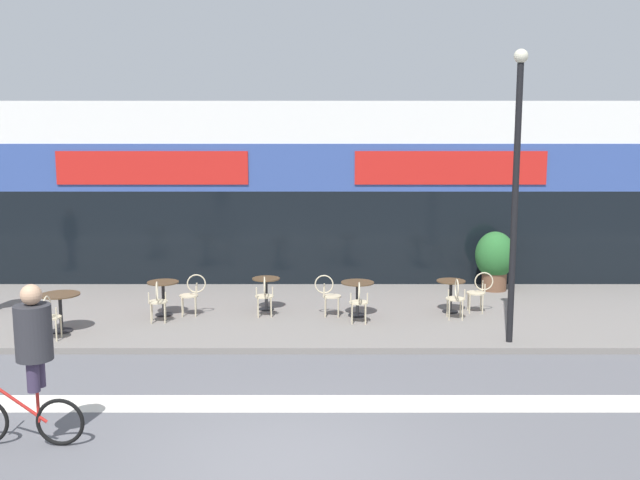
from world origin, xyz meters
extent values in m
plane|color=#5B5B60|center=(0.00, 0.00, 0.00)|extent=(120.00, 120.00, 0.00)
cube|color=slate|center=(0.00, 7.25, 0.06)|extent=(40.00, 5.50, 0.12)
cube|color=silver|center=(0.00, 12.00, 2.39)|extent=(40.00, 4.00, 4.78)
cube|color=black|center=(0.00, 10.03, 1.32)|extent=(38.80, 0.10, 2.40)
cube|color=#334C93|center=(0.00, 10.05, 3.12)|extent=(39.20, 0.14, 1.20)
cube|color=red|center=(-3.76, 9.98, 3.12)|extent=(4.83, 0.08, 0.84)
cube|color=red|center=(3.76, 9.98, 3.12)|extent=(4.83, 0.08, 0.84)
cube|color=silver|center=(0.00, 2.05, 0.00)|extent=(36.00, 0.70, 0.01)
cylinder|color=black|center=(-4.72, 5.62, 0.13)|extent=(0.43, 0.43, 0.02)
cylinder|color=black|center=(-4.72, 5.62, 0.49)|extent=(0.07, 0.07, 0.74)
cylinder|color=#4C3823|center=(-4.72, 5.62, 0.88)|extent=(0.79, 0.79, 0.02)
cylinder|color=black|center=(-2.92, 6.88, 0.13)|extent=(0.37, 0.37, 0.02)
cylinder|color=black|center=(-2.92, 6.88, 0.48)|extent=(0.07, 0.07, 0.72)
cylinder|color=#4C3823|center=(-2.92, 6.88, 0.85)|extent=(0.68, 0.68, 0.02)
cylinder|color=black|center=(-0.73, 7.37, 0.13)|extent=(0.34, 0.34, 0.02)
cylinder|color=black|center=(-0.73, 7.37, 0.47)|extent=(0.07, 0.07, 0.69)
cylinder|color=#4C3823|center=(-0.73, 7.37, 0.83)|extent=(0.62, 0.62, 0.02)
cylinder|color=black|center=(1.28, 6.82, 0.13)|extent=(0.39, 0.39, 0.02)
cylinder|color=black|center=(1.28, 6.82, 0.48)|extent=(0.07, 0.07, 0.72)
cylinder|color=#4C3823|center=(1.28, 6.82, 0.86)|extent=(0.71, 0.71, 0.02)
cylinder|color=black|center=(3.34, 7.14, 0.13)|extent=(0.35, 0.35, 0.02)
cylinder|color=black|center=(3.34, 7.14, 0.46)|extent=(0.07, 0.07, 0.69)
cylinder|color=#4C3823|center=(3.34, 7.14, 0.82)|extent=(0.63, 0.63, 0.02)
cylinder|color=beige|center=(-4.72, 5.07, 0.56)|extent=(0.40, 0.40, 0.03)
cylinder|color=beige|center=(-4.86, 5.21, 0.33)|extent=(0.03, 0.03, 0.42)
cylinder|color=beige|center=(-4.58, 5.21, 0.33)|extent=(0.03, 0.03, 0.42)
cylinder|color=beige|center=(-4.86, 4.93, 0.33)|extent=(0.03, 0.03, 0.42)
cylinder|color=beige|center=(-4.58, 4.93, 0.33)|extent=(0.03, 0.03, 0.42)
torus|color=beige|center=(-4.72, 4.90, 0.82)|extent=(0.03, 0.41, 0.41)
cylinder|color=beige|center=(-4.89, 4.90, 0.68)|extent=(0.03, 0.03, 0.23)
cylinder|color=beige|center=(-4.54, 4.90, 0.68)|extent=(0.03, 0.03, 0.23)
cylinder|color=beige|center=(-2.92, 6.33, 0.56)|extent=(0.46, 0.46, 0.03)
cylinder|color=beige|center=(-3.08, 6.45, 0.33)|extent=(0.03, 0.03, 0.42)
cylinder|color=beige|center=(-2.81, 6.49, 0.33)|extent=(0.03, 0.03, 0.42)
cylinder|color=beige|center=(-3.04, 6.17, 0.33)|extent=(0.03, 0.03, 0.42)
cylinder|color=beige|center=(-2.77, 6.22, 0.33)|extent=(0.03, 0.03, 0.42)
torus|color=beige|center=(-2.90, 6.17, 0.82)|extent=(0.09, 0.41, 0.41)
cylinder|color=beige|center=(-3.07, 6.14, 0.68)|extent=(0.03, 0.03, 0.23)
cylinder|color=beige|center=(-2.73, 6.19, 0.68)|extent=(0.03, 0.03, 0.23)
cylinder|color=beige|center=(-2.37, 6.88, 0.56)|extent=(0.45, 0.45, 0.03)
cylinder|color=beige|center=(-2.50, 6.73, 0.33)|extent=(0.03, 0.03, 0.42)
cylinder|color=beige|center=(-2.53, 7.01, 0.33)|extent=(0.03, 0.03, 0.42)
cylinder|color=beige|center=(-2.22, 6.76, 0.33)|extent=(0.03, 0.03, 0.42)
cylinder|color=beige|center=(-2.25, 7.04, 0.33)|extent=(0.03, 0.03, 0.42)
torus|color=beige|center=(-2.21, 6.90, 0.82)|extent=(0.41, 0.08, 0.41)
cylinder|color=beige|center=(-2.19, 6.73, 0.68)|extent=(0.03, 0.03, 0.23)
cylinder|color=beige|center=(-2.23, 7.07, 0.68)|extent=(0.03, 0.03, 0.23)
cylinder|color=beige|center=(-0.73, 6.82, 0.56)|extent=(0.44, 0.44, 0.03)
cylinder|color=beige|center=(-0.89, 6.94, 0.33)|extent=(0.03, 0.03, 0.42)
cylinder|color=beige|center=(-0.61, 6.97, 0.33)|extent=(0.03, 0.03, 0.42)
cylinder|color=beige|center=(-0.86, 6.66, 0.33)|extent=(0.03, 0.03, 0.42)
cylinder|color=beige|center=(-0.58, 6.69, 0.33)|extent=(0.03, 0.03, 0.42)
torus|color=beige|center=(-0.71, 6.65, 0.82)|extent=(0.07, 0.41, 0.41)
cylinder|color=beige|center=(-0.88, 6.63, 0.68)|extent=(0.03, 0.03, 0.23)
cylinder|color=beige|center=(-0.54, 6.67, 0.68)|extent=(0.03, 0.03, 0.23)
cylinder|color=beige|center=(1.28, 6.27, 0.56)|extent=(0.40, 0.40, 0.03)
cylinder|color=beige|center=(1.14, 6.42, 0.33)|extent=(0.03, 0.03, 0.42)
cylinder|color=beige|center=(1.42, 6.41, 0.33)|extent=(0.03, 0.03, 0.42)
cylinder|color=beige|center=(1.13, 6.14, 0.33)|extent=(0.03, 0.03, 0.42)
cylinder|color=beige|center=(1.41, 6.13, 0.33)|extent=(0.03, 0.03, 0.42)
torus|color=beige|center=(1.27, 6.10, 0.82)|extent=(0.03, 0.41, 0.41)
cylinder|color=beige|center=(1.10, 6.11, 0.68)|extent=(0.03, 0.03, 0.23)
cylinder|color=beige|center=(1.44, 6.10, 0.68)|extent=(0.03, 0.03, 0.23)
cylinder|color=beige|center=(0.73, 6.82, 0.56)|extent=(0.42, 0.42, 0.03)
cylinder|color=beige|center=(0.87, 6.96, 0.33)|extent=(0.03, 0.03, 0.42)
cylinder|color=beige|center=(0.86, 6.68, 0.33)|extent=(0.03, 0.03, 0.42)
cylinder|color=beige|center=(0.59, 6.97, 0.33)|extent=(0.03, 0.03, 0.42)
cylinder|color=beige|center=(0.58, 6.69, 0.33)|extent=(0.03, 0.03, 0.42)
torus|color=beige|center=(0.56, 6.83, 0.82)|extent=(0.41, 0.05, 0.41)
cylinder|color=beige|center=(0.56, 7.00, 0.68)|extent=(0.03, 0.03, 0.23)
cylinder|color=beige|center=(0.55, 6.66, 0.68)|extent=(0.03, 0.03, 0.23)
cylinder|color=beige|center=(3.34, 6.59, 0.56)|extent=(0.41, 0.41, 0.03)
cylinder|color=beige|center=(3.21, 6.73, 0.33)|extent=(0.03, 0.03, 0.42)
cylinder|color=beige|center=(3.49, 6.73, 0.33)|extent=(0.03, 0.03, 0.42)
cylinder|color=beige|center=(3.20, 6.45, 0.33)|extent=(0.03, 0.03, 0.42)
cylinder|color=beige|center=(3.48, 6.45, 0.33)|extent=(0.03, 0.03, 0.42)
torus|color=beige|center=(3.34, 6.42, 0.82)|extent=(0.04, 0.41, 0.41)
cylinder|color=beige|center=(3.17, 6.43, 0.68)|extent=(0.03, 0.03, 0.23)
cylinder|color=beige|center=(3.51, 6.42, 0.68)|extent=(0.03, 0.03, 0.23)
cylinder|color=beige|center=(3.89, 7.14, 0.56)|extent=(0.43, 0.43, 0.03)
cylinder|color=beige|center=(3.74, 7.01, 0.33)|extent=(0.03, 0.03, 0.42)
cylinder|color=beige|center=(3.76, 7.29, 0.33)|extent=(0.03, 0.03, 0.42)
cylinder|color=beige|center=(4.02, 6.99, 0.33)|extent=(0.03, 0.03, 0.42)
cylinder|color=beige|center=(4.04, 7.27, 0.33)|extent=(0.03, 0.03, 0.42)
torus|color=beige|center=(4.06, 7.13, 0.82)|extent=(0.41, 0.06, 0.41)
cylinder|color=beige|center=(4.05, 6.96, 0.68)|extent=(0.03, 0.03, 0.23)
cylinder|color=beige|center=(4.08, 7.30, 0.68)|extent=(0.03, 0.03, 0.23)
cylinder|color=brown|center=(4.80, 9.31, 0.36)|extent=(0.61, 0.61, 0.48)
ellipsoid|color=#28662D|center=(4.80, 9.31, 1.01)|extent=(0.97, 0.97, 1.17)
cylinder|color=black|center=(4.09, 4.92, 2.74)|extent=(0.12, 0.12, 5.25)
sphere|color=beige|center=(4.09, 4.92, 5.45)|extent=(0.26, 0.26, 0.26)
torus|color=black|center=(-3.00, 0.56, 0.33)|extent=(0.66, 0.07, 0.66)
cylinder|color=red|center=(-3.56, 0.58, 0.61)|extent=(0.79, 0.07, 0.59)
cylinder|color=red|center=(-3.29, 0.57, 0.56)|extent=(0.04, 0.04, 0.46)
cylinder|color=#382D47|center=(-3.29, 0.48, 0.99)|extent=(0.17, 0.17, 0.41)
cylinder|color=#382D47|center=(-3.28, 0.66, 0.99)|extent=(0.17, 0.17, 0.41)
cylinder|color=#2D2D33|center=(-3.29, 0.57, 1.56)|extent=(0.49, 0.49, 0.74)
sphere|color=tan|center=(-3.29, 0.57, 2.07)|extent=(0.28, 0.28, 0.28)
camera|label=1|loc=(0.47, -8.89, 4.31)|focal=42.00mm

